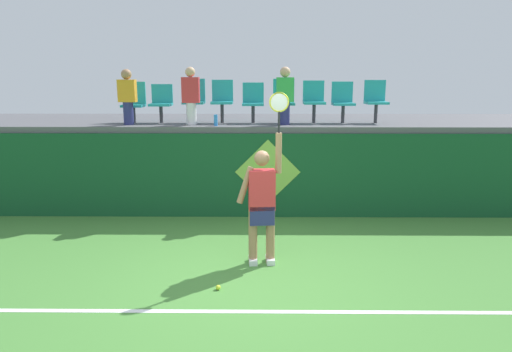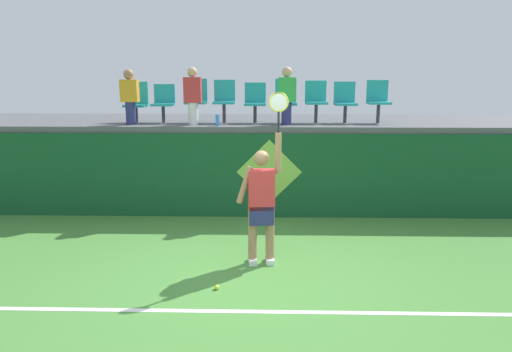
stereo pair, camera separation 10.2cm
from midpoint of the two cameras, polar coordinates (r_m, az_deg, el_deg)
ground_plane at (r=6.46m, az=-1.35°, el=-12.89°), size 40.00×40.00×0.00m
court_back_wall at (r=9.11m, az=-0.75°, el=0.12°), size 13.36×0.20×1.66m
spectator_platform at (r=10.46m, az=-0.58°, el=6.63°), size 13.36×3.12×0.12m
court_baseline_stripe at (r=5.74m, az=-1.63°, el=-16.32°), size 12.02×0.08×0.01m
tennis_player at (r=6.75m, az=0.33°, el=-3.14°), size 0.75×0.29×2.52m
tennis_ball at (r=6.26m, az=-5.15°, el=-13.48°), size 0.07×0.07×0.07m
water_bottle at (r=9.16m, az=-5.29°, el=6.84°), size 0.07×0.07×0.22m
stadium_chair_0 at (r=10.12m, az=-15.04°, el=8.90°), size 0.44×0.42×0.84m
stadium_chair_1 at (r=9.98m, az=-11.85°, el=8.98°), size 0.44×0.42×0.79m
stadium_chair_2 at (r=9.86m, az=-7.91°, el=9.44°), size 0.44×0.42×0.90m
stadium_chair_3 at (r=9.79m, az=-4.48°, el=9.46°), size 0.44×0.42×0.88m
stadium_chair_4 at (r=9.75m, az=-0.69°, el=9.26°), size 0.44×0.42×0.82m
stadium_chair_5 at (r=9.77m, az=3.14°, el=9.44°), size 0.44×0.42×0.90m
stadium_chair_6 at (r=9.81m, az=6.83°, el=9.37°), size 0.44×0.42×0.86m
stadium_chair_7 at (r=9.89m, az=10.33°, el=9.17°), size 0.44×0.42×0.84m
stadium_chair_8 at (r=10.03m, az=14.21°, el=9.18°), size 0.44×0.42×0.88m
spectator_0 at (r=9.67m, az=-15.82°, el=9.48°), size 0.34×0.20×1.09m
spectator_1 at (r=9.41m, az=-8.33°, el=9.86°), size 0.34×0.20×1.13m
spectator_2 at (r=9.34m, az=3.26°, el=9.99°), size 0.34×0.21×1.14m
wall_signage_mount at (r=9.21m, az=1.11°, el=-5.06°), size 1.27×0.01×1.55m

